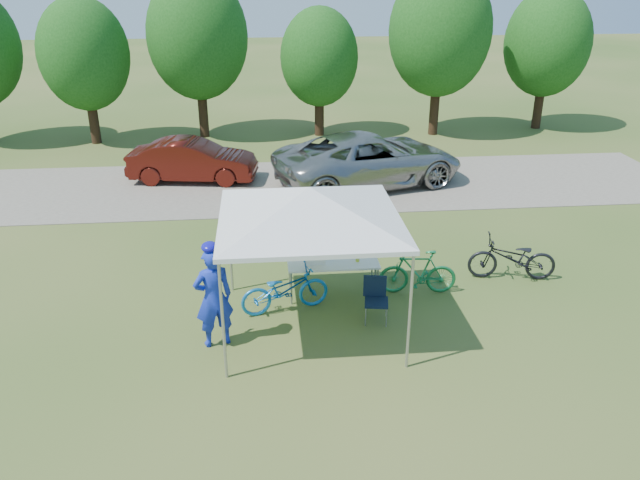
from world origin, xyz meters
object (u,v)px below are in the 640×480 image
at_px(bike_green, 418,272).
at_px(bike_dark, 512,258).
at_px(folding_table, 333,263).
at_px(cyclist, 214,298).
at_px(bike_blue, 285,289).
at_px(folding_chair, 376,295).
at_px(sedan, 193,160).
at_px(minivan, 369,159).
at_px(cooler, 314,255).

distance_m(bike_green, bike_dark, 2.19).
bearing_deg(folding_table, cyclist, -144.67).
bearing_deg(bike_dark, bike_blue, -70.16).
bearing_deg(bike_dark, folding_chair, -57.41).
height_order(folding_table, bike_green, bike_green).
height_order(cyclist, bike_dark, cyclist).
bearing_deg(folding_chair, bike_dark, 33.12).
height_order(bike_green, sedan, sedan).
height_order(bike_blue, bike_green, bike_green).
distance_m(bike_green, sedan, 9.35).
xyz_separation_m(bike_blue, minivan, (2.87, 7.31, 0.36)).
bearing_deg(bike_dark, sedan, -125.27).
relative_size(folding_table, cyclist, 0.98).
relative_size(bike_green, sedan, 0.41).
xyz_separation_m(folding_chair, minivan, (1.18, 7.78, 0.31)).
height_order(folding_table, sedan, sedan).
bearing_deg(folding_table, cooler, 180.00).
relative_size(folding_chair, minivan, 0.15).
xyz_separation_m(cooler, bike_green, (2.10, -0.09, -0.44)).
bearing_deg(cooler, bike_dark, 4.34).
distance_m(cyclist, bike_dark, 6.46).
xyz_separation_m(folding_table, sedan, (-3.48, 7.66, -0.05)).
bearing_deg(folding_table, bike_blue, -151.04).
xyz_separation_m(bike_blue, sedan, (-2.48, 8.22, 0.20)).
bearing_deg(cooler, cyclist, -139.68).
bearing_deg(minivan, sedan, 63.04).
xyz_separation_m(folding_chair, cyclist, (-2.96, -0.58, 0.43)).
xyz_separation_m(cooler, minivan, (2.25, 6.76, -0.10)).
bearing_deg(cyclist, cooler, -158.89).
height_order(cooler, bike_dark, cooler).
xyz_separation_m(folding_table, minivan, (1.88, 6.76, 0.11)).
distance_m(bike_dark, minivan, 6.75).
height_order(cyclist, bike_green, cyclist).
distance_m(folding_chair, bike_green, 1.39).
bearing_deg(cyclist, bike_blue, -159.48).
relative_size(folding_chair, bike_blue, 0.49).
xyz_separation_m(bike_blue, bike_dark, (4.88, 0.87, 0.02)).
height_order(folding_chair, bike_blue, bike_blue).
bearing_deg(bike_dark, minivan, -153.05).
relative_size(folding_table, bike_blue, 1.04).
relative_size(bike_blue, bike_dark, 0.95).
bearing_deg(folding_chair, cyclist, -158.66).
distance_m(cyclist, bike_green, 4.30).
xyz_separation_m(folding_table, bike_green, (1.73, -0.09, -0.23)).
xyz_separation_m(cooler, bike_blue, (-0.62, -0.55, -0.45)).
xyz_separation_m(folding_chair, cooler, (-1.07, 1.02, 0.41)).
relative_size(cooler, bike_dark, 0.24).
height_order(folding_table, bike_dark, bike_dark).
relative_size(bike_blue, minivan, 0.31).
bearing_deg(sedan, cyclist, -164.54).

